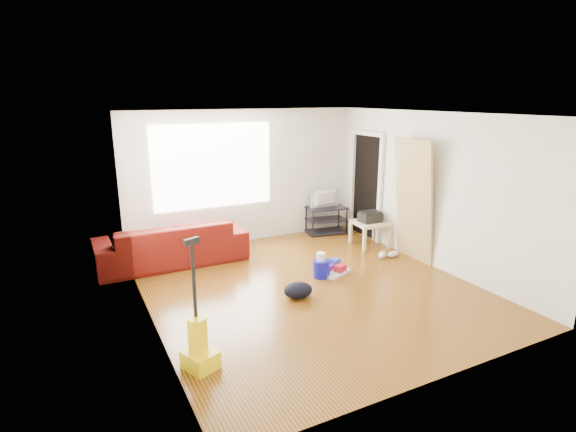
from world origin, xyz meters
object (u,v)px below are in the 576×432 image
side_table (370,226)px  backpack (298,297)px  tv_stand (326,220)px  cleaning_tray (332,269)px  sofa (173,263)px  bucket (321,277)px  vacuum (199,344)px

side_table → backpack: size_ratio=1.55×
tv_stand → cleaning_tray: (-1.03, -1.87, -0.23)m
sofa → side_table: 3.61m
side_table → backpack: 2.67m
side_table → bucket: bearing=-151.0°
bucket → cleaning_tray: 0.26m
side_table → sofa: bearing=167.3°
tv_stand → side_table: size_ratio=1.35×
sofa → vacuum: size_ratio=1.75×
sofa → vacuum: bearing=81.9°
tv_stand → cleaning_tray: tv_stand is taller
sofa → tv_stand: bearing=-175.2°
bucket → cleaning_tray: (0.25, 0.07, 0.06)m
sofa → vacuum: (-0.45, -3.15, 0.26)m
side_table → vacuum: vacuum is taller
tv_stand → vacuum: bearing=-127.7°
cleaning_tray → backpack: (-0.93, -0.57, -0.06)m
bucket → vacuum: vacuum is taller
sofa → tv_stand: size_ratio=2.86×
backpack → bucket: bearing=43.0°
sofa → side_table: (3.50, -0.79, 0.39)m
bucket → side_table: bearing=29.0°
bucket → vacuum: (-2.37, -1.49, 0.26)m
bucket → vacuum: size_ratio=0.19×
sofa → tv_stand: tv_stand is taller
tv_stand → backpack: bearing=-119.6°
side_table → backpack: bearing=-148.6°
side_table → cleaning_tray: (-1.33, -0.81, -0.34)m
side_table → vacuum: bearing=-149.1°
bucket → backpack: bearing=-143.6°
side_table → bucket: 1.85m
tv_stand → backpack: (-1.96, -2.43, -0.28)m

